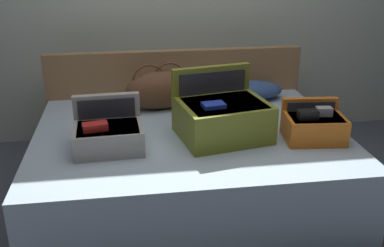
% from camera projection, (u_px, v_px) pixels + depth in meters
% --- Properties ---
extents(ground_plane, '(12.00, 12.00, 0.00)m').
position_uv_depth(ground_plane, '(199.00, 234.00, 2.77)').
color(ground_plane, '#4C515B').
extents(bed, '(2.00, 1.50, 0.52)m').
position_uv_depth(bed, '(190.00, 167.00, 3.04)').
color(bed, '#99ADBC').
rests_on(bed, ground).
extents(headboard, '(2.04, 0.08, 0.88)m').
position_uv_depth(headboard, '(176.00, 103.00, 3.70)').
color(headboard, olive).
rests_on(headboard, ground).
extents(hard_case_large, '(0.61, 0.55, 0.41)m').
position_uv_depth(hard_case_large, '(222.00, 116.00, 2.81)').
color(hard_case_large, olive).
rests_on(hard_case_large, bed).
extents(hard_case_medium, '(0.42, 0.36, 0.29)m').
position_uv_depth(hard_case_medium, '(108.00, 133.00, 2.67)').
color(hard_case_medium, gray).
rests_on(hard_case_medium, bed).
extents(hard_case_small, '(0.38, 0.31, 0.23)m').
position_uv_depth(hard_case_small, '(314.00, 125.00, 2.79)').
color(hard_case_small, '#D16619').
rests_on(hard_case_small, bed).
extents(duffel_bag, '(0.55, 0.34, 0.35)m').
position_uv_depth(duffel_bag, '(159.00, 90.00, 3.29)').
color(duffel_bag, brown).
rests_on(duffel_bag, bed).
extents(pillow_near_headboard, '(0.47, 0.27, 0.14)m').
position_uv_depth(pillow_near_headboard, '(253.00, 90.00, 3.51)').
color(pillow_near_headboard, navy).
rests_on(pillow_near_headboard, bed).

